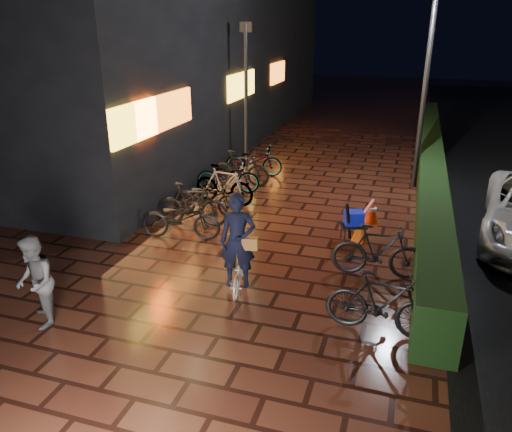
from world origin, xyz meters
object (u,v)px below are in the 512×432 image
(cyclist, at_px, (239,255))
(traffic_barrier, at_px, (366,220))
(cart_assembly, at_px, (353,220))
(bystander_person, at_px, (35,282))

(cyclist, distance_m, traffic_barrier, 4.10)
(cyclist, height_order, cart_assembly, cyclist)
(cart_assembly, bearing_deg, bystander_person, -132.47)
(bystander_person, distance_m, cart_assembly, 6.73)
(cyclist, xyz_separation_m, traffic_barrier, (2.00, 3.55, -0.41))
(bystander_person, xyz_separation_m, cart_assembly, (4.54, 4.96, -0.25))
(cyclist, relative_size, cart_assembly, 1.81)
(cyclist, bearing_deg, bystander_person, -142.84)
(traffic_barrier, bearing_deg, cyclist, -119.42)
(bystander_person, relative_size, cart_assembly, 1.49)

